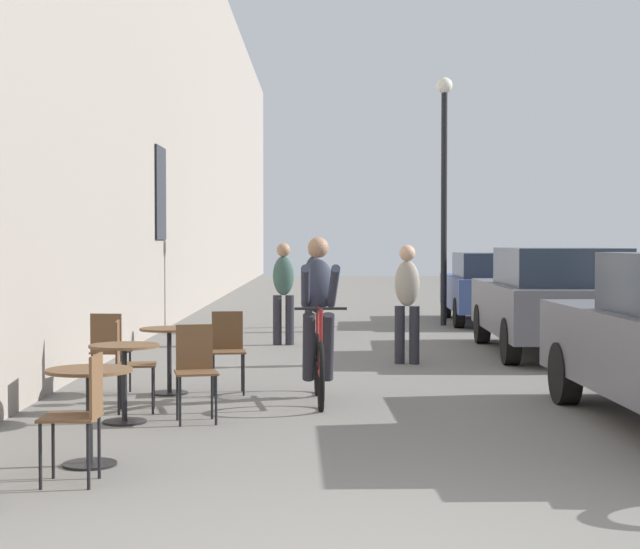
{
  "coord_description": "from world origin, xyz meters",
  "views": [
    {
      "loc": [
        -0.26,
        -5.04,
        1.66
      ],
      "look_at": [
        -0.32,
        13.0,
        1.08
      ],
      "focal_mm": 57.38,
      "sensor_mm": 36.0,
      "label": 1
    }
  ],
  "objects_px": {
    "cafe_table_near": "(93,395)",
    "cafe_chair_far_toward_street": "(113,347)",
    "cyclist_on_bicycle": "(322,323)",
    "cafe_table_far": "(173,346)",
    "parked_car_third": "(494,287)",
    "pedestrian_mid": "(287,288)",
    "cafe_table_mid": "(128,366)",
    "parked_car_second": "(557,299)",
    "cafe_chair_mid_toward_wall": "(132,359)",
    "street_lamp": "(448,168)",
    "cafe_chair_mid_toward_street": "(199,366)",
    "pedestrian_far": "(317,283)",
    "cafe_chair_near_toward_street": "(85,409)",
    "pedestrian_near": "(411,297)",
    "cafe_chair_far_toward_wall": "(231,346)"
  },
  "relations": [
    {
      "from": "pedestrian_mid",
      "to": "cafe_table_near",
      "type": "bearing_deg",
      "value": -97.23
    },
    {
      "from": "cafe_table_near",
      "to": "cafe_chair_far_toward_street",
      "type": "distance_m",
      "value": 3.54
    },
    {
      "from": "cafe_table_near",
      "to": "cafe_table_far",
      "type": "height_order",
      "value": "same"
    },
    {
      "from": "cafe_table_near",
      "to": "parked_car_second",
      "type": "height_order",
      "value": "parked_car_second"
    },
    {
      "from": "cafe_chair_mid_toward_wall",
      "to": "cafe_table_far",
      "type": "bearing_deg",
      "value": 79.23
    },
    {
      "from": "cafe_chair_far_toward_wall",
      "to": "street_lamp",
      "type": "distance_m",
      "value": 10.03
    },
    {
      "from": "cyclist_on_bicycle",
      "to": "pedestrian_mid",
      "type": "bearing_deg",
      "value": 95.7
    },
    {
      "from": "cyclist_on_bicycle",
      "to": "parked_car_third",
      "type": "relative_size",
      "value": 0.43
    },
    {
      "from": "cyclist_on_bicycle",
      "to": "cafe_chair_far_toward_street",
      "type": "bearing_deg",
      "value": 170.75
    },
    {
      "from": "cafe_chair_near_toward_street",
      "to": "pedestrian_near",
      "type": "height_order",
      "value": "pedestrian_near"
    },
    {
      "from": "cafe_table_near",
      "to": "cafe_table_far",
      "type": "distance_m",
      "value": 3.57
    },
    {
      "from": "cafe_chair_far_toward_street",
      "to": "cyclist_on_bicycle",
      "type": "height_order",
      "value": "cyclist_on_bicycle"
    },
    {
      "from": "cafe_chair_near_toward_street",
      "to": "cafe_table_far",
      "type": "distance_m",
      "value": 4.15
    },
    {
      "from": "street_lamp",
      "to": "cafe_chair_near_toward_street",
      "type": "bearing_deg",
      "value": -107.11
    },
    {
      "from": "cafe_chair_mid_toward_wall",
      "to": "pedestrian_mid",
      "type": "distance_m",
      "value": 6.6
    },
    {
      "from": "cafe_chair_far_toward_wall",
      "to": "pedestrian_mid",
      "type": "relative_size",
      "value": 0.54
    },
    {
      "from": "cafe_table_mid",
      "to": "pedestrian_near",
      "type": "bearing_deg",
      "value": 56.61
    },
    {
      "from": "cafe_table_far",
      "to": "cafe_chair_far_toward_street",
      "type": "bearing_deg",
      "value": -173.27
    },
    {
      "from": "parked_car_third",
      "to": "pedestrian_mid",
      "type": "bearing_deg",
      "value": -132.51
    },
    {
      "from": "cafe_chair_far_toward_wall",
      "to": "parked_car_third",
      "type": "distance_m",
      "value": 10.63
    },
    {
      "from": "cafe_table_mid",
      "to": "pedestrian_far",
      "type": "height_order",
      "value": "pedestrian_far"
    },
    {
      "from": "pedestrian_near",
      "to": "pedestrian_mid",
      "type": "height_order",
      "value": "pedestrian_mid"
    },
    {
      "from": "pedestrian_far",
      "to": "parked_car_third",
      "type": "relative_size",
      "value": 0.39
    },
    {
      "from": "cafe_table_mid",
      "to": "cafe_chair_mid_toward_street",
      "type": "distance_m",
      "value": 0.65
    },
    {
      "from": "cyclist_on_bicycle",
      "to": "cafe_table_near",
      "type": "bearing_deg",
      "value": -118.49
    },
    {
      "from": "pedestrian_far",
      "to": "parked_car_third",
      "type": "height_order",
      "value": "pedestrian_far"
    },
    {
      "from": "pedestrian_mid",
      "to": "parked_car_third",
      "type": "distance_m",
      "value": 6.01
    },
    {
      "from": "cafe_chair_mid_toward_wall",
      "to": "parked_car_second",
      "type": "height_order",
      "value": "parked_car_second"
    },
    {
      "from": "pedestrian_far",
      "to": "pedestrian_mid",
      "type": "bearing_deg",
      "value": -101.34
    },
    {
      "from": "cafe_chair_mid_toward_street",
      "to": "cafe_chair_far_toward_street",
      "type": "xyz_separation_m",
      "value": [
        -1.14,
        1.63,
        0.0
      ]
    },
    {
      "from": "cafe_chair_mid_toward_wall",
      "to": "cyclist_on_bicycle",
      "type": "height_order",
      "value": "cyclist_on_bicycle"
    },
    {
      "from": "cafe_chair_mid_toward_street",
      "to": "cafe_chair_near_toward_street",
      "type": "bearing_deg",
      "value": -101.23
    },
    {
      "from": "cafe_table_mid",
      "to": "parked_car_second",
      "type": "bearing_deg",
      "value": 47.53
    },
    {
      "from": "cafe_table_far",
      "to": "street_lamp",
      "type": "distance_m",
      "value": 10.33
    },
    {
      "from": "parked_car_second",
      "to": "cyclist_on_bicycle",
      "type": "bearing_deg",
      "value": -128.28
    },
    {
      "from": "cafe_chair_near_toward_street",
      "to": "pedestrian_near",
      "type": "relative_size",
      "value": 0.55
    },
    {
      "from": "cafe_table_mid",
      "to": "pedestrian_mid",
      "type": "distance_m",
      "value": 7.18
    },
    {
      "from": "cafe_chair_near_toward_street",
      "to": "cafe_chair_mid_toward_street",
      "type": "height_order",
      "value": "same"
    },
    {
      "from": "cyclist_on_bicycle",
      "to": "pedestrian_mid",
      "type": "distance_m",
      "value": 5.76
    },
    {
      "from": "cafe_chair_near_toward_street",
      "to": "cafe_chair_far_toward_wall",
      "type": "height_order",
      "value": "same"
    },
    {
      "from": "pedestrian_mid",
      "to": "parked_car_second",
      "type": "height_order",
      "value": "pedestrian_mid"
    },
    {
      "from": "cafe_chair_mid_toward_street",
      "to": "street_lamp",
      "type": "xyz_separation_m",
      "value": [
        3.6,
        10.83,
        2.59
      ]
    },
    {
      "from": "cafe_table_near",
      "to": "cyclist_on_bicycle",
      "type": "distance_m",
      "value": 3.56
    },
    {
      "from": "street_lamp",
      "to": "parked_car_second",
      "type": "distance_m",
      "value": 5.76
    },
    {
      "from": "cafe_chair_mid_toward_wall",
      "to": "parked_car_second",
      "type": "distance_m",
      "value": 7.37
    },
    {
      "from": "cafe_table_mid",
      "to": "cafe_chair_mid_toward_street",
      "type": "relative_size",
      "value": 0.81
    },
    {
      "from": "pedestrian_near",
      "to": "cafe_chair_mid_toward_street",
      "type": "bearing_deg",
      "value": -117.71
    },
    {
      "from": "cafe_chair_far_toward_wall",
      "to": "parked_car_second",
      "type": "bearing_deg",
      "value": 40.9
    },
    {
      "from": "cafe_table_near",
      "to": "pedestrian_far",
      "type": "bearing_deg",
      "value": 81.89
    },
    {
      "from": "cafe_table_mid",
      "to": "cyclist_on_bicycle",
      "type": "bearing_deg",
      "value": 36.98
    }
  ]
}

